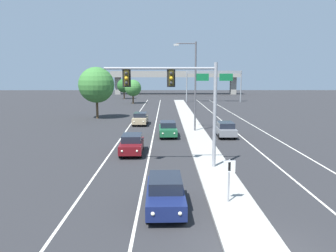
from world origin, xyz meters
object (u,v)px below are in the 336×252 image
car_oncoming_darkred (132,144)px  car_receding_grey (225,129)px  car_oncoming_tan (140,118)px  overhead_signal_mast (180,93)px  car_oncoming_green (168,129)px  street_lamp_median (193,81)px  tree_far_left_b (124,86)px  tree_far_left_a (133,88)px  tree_far_left_c (96,85)px  median_sign_post (229,174)px  car_oncoming_navy (165,193)px  highway_sign_gantry (214,76)px

car_oncoming_darkred → car_receding_grey: size_ratio=1.00×
car_oncoming_darkred → car_receding_grey: (9.14, 7.52, 0.00)m
car_oncoming_tan → overhead_signal_mast: bearing=-78.3°
car_oncoming_green → car_oncoming_tan: size_ratio=1.00×
street_lamp_median → car_oncoming_tan: size_ratio=2.23×
overhead_signal_mast → tree_far_left_b: overhead_signal_mast is taller
car_oncoming_darkred → tree_far_left_a: tree_far_left_a is taller
street_lamp_median → tree_far_left_a: bearing=105.6°
tree_far_left_b → tree_far_left_c: tree_far_left_c is taller
median_sign_post → car_oncoming_navy: bearing=-170.7°
overhead_signal_mast → tree_far_left_b: size_ratio=1.41×
overhead_signal_mast → median_sign_post: 7.87m
car_oncoming_darkred → overhead_signal_mast: bearing=-50.3°
median_sign_post → car_oncoming_green: size_ratio=0.49×
car_oncoming_navy → car_oncoming_darkred: same height
median_sign_post → car_oncoming_darkred: median_sign_post is taller
highway_sign_gantry → tree_far_left_b: 25.21m
car_oncoming_green → tree_far_left_c: tree_far_left_c is taller
car_oncoming_darkred → car_oncoming_tan: 16.22m
tree_far_left_a → car_oncoming_darkred: bearing=-84.6°
street_lamp_median → tree_far_left_b: (-14.38, 52.62, -2.26)m
median_sign_post → tree_far_left_c: bearing=111.8°
street_lamp_median → tree_far_left_a: (-10.53, 37.76, -2.28)m
highway_sign_gantry → tree_far_left_a: size_ratio=2.46×
tree_far_left_a → car_oncoming_navy: bearing=-83.0°
street_lamp_median → car_oncoming_green: (-2.92, -2.95, -4.97)m
car_receding_grey → street_lamp_median: bearing=135.0°
street_lamp_median → car_oncoming_green: 6.48m
tree_far_left_c → tree_far_left_a: 26.11m
car_oncoming_green → car_receding_grey: same height
car_oncoming_darkred → highway_sign_gantry: (14.38, 52.84, 5.34)m
car_receding_grey → highway_sign_gantry: size_ratio=0.34×
car_oncoming_tan → car_oncoming_navy: bearing=-83.2°
median_sign_post → tree_far_left_b: (-14.41, 74.43, 1.95)m
car_receding_grey → median_sign_post: bearing=-99.5°
car_oncoming_tan → car_oncoming_darkred: bearing=-88.2°
street_lamp_median → car_oncoming_navy: 23.10m
overhead_signal_mast → car_oncoming_tan: 21.69m
median_sign_post → car_oncoming_tan: (-6.51, 27.34, -0.77)m
tree_far_left_a → car_oncoming_tan: bearing=-82.8°
car_oncoming_navy → tree_far_left_c: tree_far_left_c is taller
overhead_signal_mast → street_lamp_median: (2.18, 15.25, 0.47)m
car_oncoming_navy → tree_far_left_a: bearing=97.0°
overhead_signal_mast → highway_sign_gantry: 58.38m
overhead_signal_mast → highway_sign_gantry: size_ratio=0.57×
car_oncoming_tan → tree_far_left_c: 10.27m
car_oncoming_green → car_receding_grey: 6.08m
overhead_signal_mast → tree_far_left_c: bearing=112.5°
overhead_signal_mast → street_lamp_median: 15.42m
overhead_signal_mast → car_oncoming_navy: bearing=-98.0°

